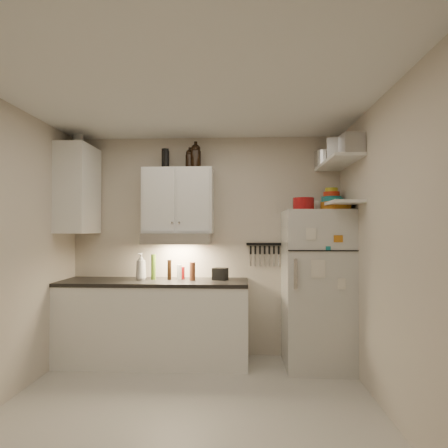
{
  "coord_description": "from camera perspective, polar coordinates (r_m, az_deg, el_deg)",
  "views": [
    {
      "loc": [
        0.44,
        -2.98,
        1.49
      ],
      "look_at": [
        0.25,
        0.9,
        1.55
      ],
      "focal_mm": 30.0,
      "sensor_mm": 36.0,
      "label": 1
    }
  ],
  "objects": [
    {
      "name": "side_jar",
      "position": [
        4.76,
        -21.33,
        11.78
      ],
      "size": [
        0.14,
        0.14,
        0.16
      ],
      "primitive_type": "cylinder",
      "rotation": [
        0.0,
        0.0,
        0.19
      ],
      "color": "silver",
      "rests_on": "side_cabinet"
    },
    {
      "name": "range_hood",
      "position": [
        4.31,
        -7.09,
        -2.21
      ],
      "size": [
        0.76,
        0.46,
        0.12
      ],
      "primitive_type": "cube",
      "color": "silver",
      "rests_on": "back_wall"
    },
    {
      "name": "floor",
      "position": [
        3.36,
        -5.63,
        -27.38
      ],
      "size": [
        3.2,
        3.0,
        0.02
      ],
      "primitive_type": "cube",
      "color": "beige",
      "rests_on": "ground"
    },
    {
      "name": "spice_jar",
      "position": [
        4.22,
        14.11,
        2.7
      ],
      "size": [
        0.08,
        0.08,
        0.11
      ],
      "primitive_type": "cylinder",
      "rotation": [
        0.0,
        0.0,
        0.43
      ],
      "color": "silver",
      "rests_on": "fridge"
    },
    {
      "name": "soap_bottle",
      "position": [
        4.38,
        -12.53,
        -6.1
      ],
      "size": [
        0.17,
        0.17,
        0.34
      ],
      "primitive_type": "imported",
      "rotation": [
        0.0,
        0.0,
        -0.39
      ],
      "color": "white",
      "rests_on": "countertop"
    },
    {
      "name": "right_wall",
      "position": [
        3.21,
        24.29,
        -4.19
      ],
      "size": [
        0.02,
        3.0,
        2.6
      ],
      "primitive_type": "cube",
      "color": "beige",
      "rests_on": "ground"
    },
    {
      "name": "growler_a",
      "position": [
        4.44,
        -5.25,
        9.84
      ],
      "size": [
        0.13,
        0.13,
        0.23
      ],
      "primitive_type": null,
      "rotation": [
        0.0,
        0.0,
        -0.41
      ],
      "color": "black",
      "rests_on": "upper_cabinet"
    },
    {
      "name": "book_stack",
      "position": [
        4.08,
        16.63,
        2.71
      ],
      "size": [
        0.27,
        0.31,
        0.09
      ],
      "primitive_type": "cube",
      "rotation": [
        0.0,
        0.0,
        0.33
      ],
      "color": "#BD6E17",
      "rests_on": "fridge"
    },
    {
      "name": "caddy",
      "position": [
        4.28,
        -0.59,
        -7.62
      ],
      "size": [
        0.19,
        0.16,
        0.14
      ],
      "primitive_type": "cube",
      "rotation": [
        0.0,
        0.0,
        -0.37
      ],
      "color": "black",
      "rests_on": "countertop"
    },
    {
      "name": "side_cabinet",
      "position": [
        4.6,
        -21.35,
        4.91
      ],
      "size": [
        0.33,
        0.55,
        1.0
      ],
      "primitive_type": "cube",
      "color": "white",
      "rests_on": "left_wall"
    },
    {
      "name": "red_jar",
      "position": [
        4.38,
        -6.47,
        -7.43
      ],
      "size": [
        0.08,
        0.08,
        0.14
      ],
      "primitive_type": "cylinder",
      "rotation": [
        0.0,
        0.0,
        -0.09
      ],
      "color": "maroon",
      "rests_on": "countertop"
    },
    {
      "name": "tin_a",
      "position": [
        4.08,
        17.01,
        10.87
      ],
      "size": [
        0.26,
        0.24,
        0.21
      ],
      "primitive_type": "cube",
      "rotation": [
        0.0,
        0.0,
        -0.33
      ],
      "color": "#AAAAAD",
      "rests_on": "shelf_hi"
    },
    {
      "name": "bowl_teal",
      "position": [
        4.42,
        16.06,
        3.43
      ],
      "size": [
        0.23,
        0.23,
        0.09
      ],
      "primitive_type": "cylinder",
      "color": "#16757B",
      "rests_on": "shelf_lo"
    },
    {
      "name": "bowl_orange",
      "position": [
        4.43,
        16.06,
        4.36
      ],
      "size": [
        0.18,
        0.18,
        0.05
      ],
      "primitive_type": "cylinder",
      "color": "red",
      "rests_on": "bowl_teal"
    },
    {
      "name": "base_cabinet",
      "position": [
        4.42,
        -10.58,
        -14.62
      ],
      "size": [
        2.1,
        0.6,
        0.88
      ],
      "primitive_type": "cube",
      "color": "white",
      "rests_on": "floor"
    },
    {
      "name": "back_wall",
      "position": [
        4.51,
        -2.81,
        -3.3
      ],
      "size": [
        3.2,
        0.02,
        2.6
      ],
      "primitive_type": "cube",
      "color": "beige",
      "rests_on": "ground"
    },
    {
      "name": "knife_strip",
      "position": [
        4.47,
        6.14,
        -3.06
      ],
      "size": [
        0.42,
        0.02,
        0.03
      ],
      "primitive_type": "cube",
      "color": "black",
      "rests_on": "back_wall"
    },
    {
      "name": "oil_bottle",
      "position": [
        4.39,
        -10.71,
        -6.44
      ],
      "size": [
        0.07,
        0.07,
        0.29
      ],
      "primitive_type": "cylinder",
      "rotation": [
        0.0,
        0.0,
        -0.23
      ],
      "color": "#476C1B",
      "rests_on": "countertop"
    },
    {
      "name": "bowl_yellow",
      "position": [
        4.44,
        16.05,
        5.0
      ],
      "size": [
        0.14,
        0.14,
        0.05
      ],
      "primitive_type": "cylinder",
      "color": "gold",
      "rests_on": "bowl_orange"
    },
    {
      "name": "shelf_lo",
      "position": [
        4.14,
        16.95,
        2.89
      ],
      "size": [
        0.3,
        0.95,
        0.03
      ],
      "primitive_type": "cube",
      "color": "white",
      "rests_on": "right_wall"
    },
    {
      "name": "vinegar_bottle",
      "position": [
        4.34,
        -8.32,
        -6.92
      ],
      "size": [
        0.06,
        0.06,
        0.23
      ],
      "primitive_type": "cylinder",
      "rotation": [
        0.0,
        0.0,
        -0.23
      ],
      "color": "black",
      "rests_on": "countertop"
    },
    {
      "name": "countertop",
      "position": [
        4.33,
        -10.56,
        -8.7
      ],
      "size": [
        2.1,
        0.62,
        0.04
      ],
      "primitive_type": "cube",
      "color": "black",
      "rests_on": "base_cabinet"
    },
    {
      "name": "thermos_a",
      "position": [
        4.45,
        -8.81,
        9.64
      ],
      "size": [
        0.09,
        0.09,
        0.21
      ],
      "primitive_type": "cylinder",
      "rotation": [
        0.0,
        0.0,
        -0.26
      ],
      "color": "black",
      "rests_on": "upper_cabinet"
    },
    {
      "name": "ceiling",
      "position": [
        3.21,
        -5.55,
        19.54
      ],
      "size": [
        3.2,
        3.0,
        0.02
      ],
      "primitive_type": "cube",
      "color": "white",
      "rests_on": "ground"
    },
    {
      "name": "fridge",
      "position": [
        4.26,
        13.91,
        -9.49
      ],
      "size": [
        0.7,
        0.68,
        1.7
      ],
      "primitive_type": "cube",
      "color": "silver",
      "rests_on": "floor"
    },
    {
      "name": "shelf_hi",
      "position": [
        4.19,
        16.92,
        8.91
      ],
      "size": [
        0.3,
        0.95,
        0.03
      ],
      "primitive_type": "cube",
      "color": "white",
      "rests_on": "right_wall"
    },
    {
      "name": "thermos_b",
      "position": [
        4.51,
        -8.96,
        9.73
      ],
      "size": [
        0.1,
        0.1,
        0.24
      ],
      "primitive_type": "cylinder",
      "rotation": [
        0.0,
        0.0,
        0.28
      ],
      "color": "black",
      "rests_on": "upper_cabinet"
    },
    {
      "name": "dutch_oven",
      "position": [
        4.07,
        12.01,
        3.0
      ],
      "size": [
        0.3,
        0.3,
        0.13
      ],
      "primitive_type": "cylinder",
      "rotation": [
        0.0,
        0.0,
        -0.41
      ],
      "color": "maroon",
      "rests_on": "fridge"
    },
    {
      "name": "stock_pot",
      "position": [
        4.53,
        15.19,
        9.5
      ],
      "size": [
        0.28,
        0.28,
        0.18
      ],
      "primitive_type": "cylinder",
      "rotation": [
        0.0,
        0.0,
        0.1
      ],
      "color": "silver",
      "rests_on": "shelf_hi"
    },
    {
      "name": "plates",
      "position": [
        4.16,
        16.32,
        3.43
      ],
      "size": [
        0.27,
        0.27,
        0.05
      ],
      "primitive_type": "cylinder",
      "rotation": [
        0.0,
        0.0,
        -0.4
      ],
      "color": "#16757B",
      "rests_on": "shelf_lo"
    },
    {
      "name": "growler_b",
      "position": [
        4.41,
        -4.34,
        10.28
      ],
      "size": [
        0.15,
        0.15,
        0.29
      ],
      "primitive_type": null,
      "rotation": [
        0.0,
        0.0,
        0.32
      ],
      "color": "black",
      "rests_on": "upper_cabinet"
    },
    {
      "name": "clear_bottle",
      "position": [
        4.35,
        -6.82,
        -7.3
      ],
      "size": [
        0.06,
        0.06,
        0.17
      ],
      "primitive_type": "cylinder",
      "rotation": [
        0.0,
        0.0,
        -0.17
      ],
      "color": "silver",
      "rests_on": "countertop"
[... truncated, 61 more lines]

